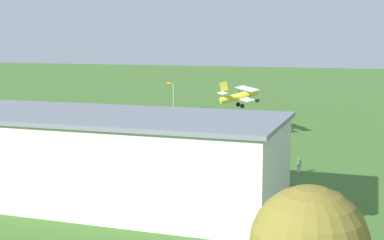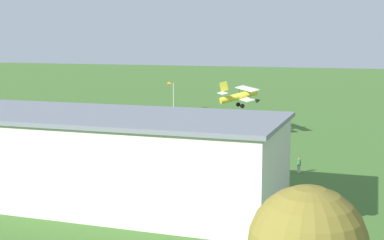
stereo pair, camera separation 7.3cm
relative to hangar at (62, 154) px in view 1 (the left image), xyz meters
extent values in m
plane|color=#3D6628|center=(0.28, -39.50, -3.79)|extent=(400.00, 400.00, 0.00)
cube|color=beige|center=(0.00, 0.02, -0.18)|extent=(38.39, 13.21, 7.21)
cube|color=slate|center=(0.00, 0.02, 3.60)|extent=(39.00, 13.83, 0.35)
cube|color=#384251|center=(0.16, -6.16, -0.83)|extent=(10.00, 0.41, 5.91)
cylinder|color=yellow|center=(-5.93, -36.54, 1.81)|extent=(5.23, 3.95, 2.12)
cone|color=black|center=(-8.48, -38.25, 1.14)|extent=(1.06, 1.01, 0.80)
cube|color=silver|center=(-6.45, -36.89, 1.53)|extent=(5.10, 6.76, 0.38)
cube|color=silver|center=(-6.98, -37.25, 2.92)|extent=(5.10, 6.76, 0.38)
cube|color=yellow|center=(-4.07, -35.29, 3.30)|extent=(1.18, 0.84, 1.50)
cube|color=silver|center=(-3.90, -35.18, 2.34)|extent=(2.19, 2.66, 0.27)
cylinder|color=black|center=(-6.69, -35.91, 0.49)|extent=(0.61, 0.47, 0.64)
cylinder|color=black|center=(-5.63, -37.49, 0.49)|extent=(0.61, 0.47, 0.64)
cylinder|color=#332D28|center=(-8.02, -35.12, 2.23)|extent=(0.38, 0.29, 1.48)
cylinder|color=#332D28|center=(-5.41, -39.01, 2.23)|extent=(0.38, 0.29, 1.48)
cylinder|color=beige|center=(-18.22, -15.79, -3.39)|extent=(0.44, 0.44, 0.79)
cylinder|color=#33723F|center=(-18.22, -15.79, -2.71)|extent=(0.52, 0.52, 0.56)
sphere|color=#9E704C|center=(-18.22, -15.79, -2.32)|extent=(0.22, 0.22, 0.22)
cylinder|color=#B23333|center=(19.29, -16.02, -3.34)|extent=(0.45, 0.45, 0.90)
cylinder|color=beige|center=(19.29, -16.02, -2.57)|extent=(0.54, 0.54, 0.64)
sphere|color=brown|center=(19.29, -16.02, -2.13)|extent=(0.24, 0.24, 0.24)
cylinder|color=silver|center=(13.33, -58.62, -1.06)|extent=(0.12, 0.12, 5.46)
cone|color=orange|center=(14.03, -58.62, 1.52)|extent=(1.35, 1.34, 0.60)
camera|label=1|loc=(-26.98, 40.26, 9.90)|focal=51.22mm
camera|label=2|loc=(-27.04, 40.23, 9.90)|focal=51.22mm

